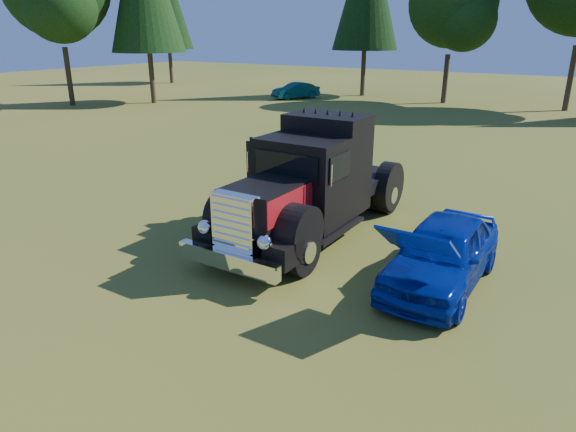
% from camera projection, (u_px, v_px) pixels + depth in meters
% --- Properties ---
extents(ground, '(120.00, 120.00, 0.00)m').
position_uv_depth(ground, '(246.00, 250.00, 12.46)').
color(ground, '#455B1A').
rests_on(ground, ground).
extents(diamond_t_truck, '(3.38, 7.16, 3.00)m').
position_uv_depth(diamond_t_truck, '(309.00, 187.00, 12.96)').
color(diamond_t_truck, black).
rests_on(diamond_t_truck, ground).
extents(hotrod_coupe, '(1.66, 4.23, 1.89)m').
position_uv_depth(hotrod_coupe, '(442.00, 253.00, 10.53)').
color(hotrod_coupe, '#0718A6').
rests_on(hotrod_coupe, ground).
extents(spectator_near, '(0.53, 0.73, 1.85)m').
position_uv_depth(spectator_near, '(275.00, 187.00, 14.19)').
color(spectator_near, '#1A273C').
rests_on(spectator_near, ground).
extents(spectator_far, '(0.99, 0.99, 1.62)m').
position_uv_depth(spectator_far, '(258.00, 188.00, 14.55)').
color(spectator_far, '#1B263F').
rests_on(spectator_far, ground).
extents(distant_teal_car, '(2.93, 3.90, 1.23)m').
position_uv_depth(distant_teal_car, '(296.00, 91.00, 39.98)').
color(distant_teal_car, '#0A3F3A').
rests_on(distant_teal_car, ground).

